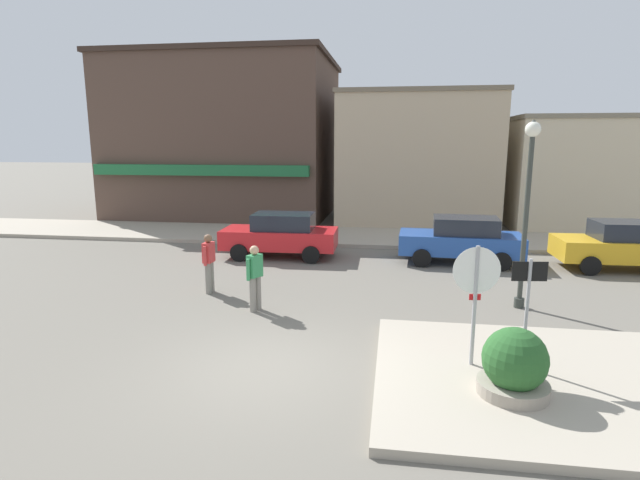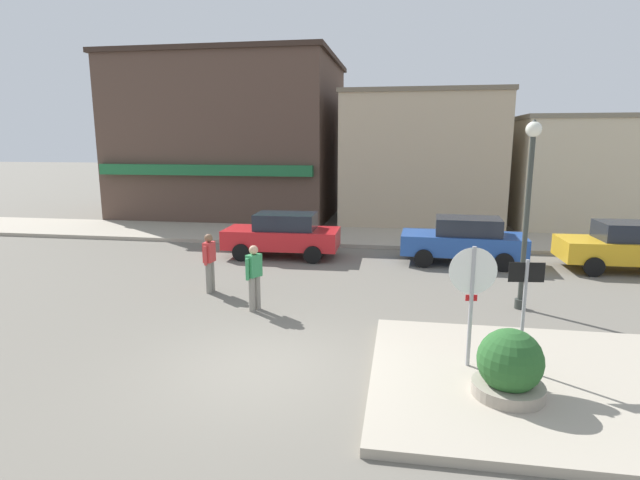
{
  "view_description": "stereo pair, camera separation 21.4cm",
  "coord_description": "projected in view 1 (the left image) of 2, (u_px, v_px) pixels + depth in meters",
  "views": [
    {
      "loc": [
        2.15,
        -8.15,
        4.04
      ],
      "look_at": [
        0.25,
        4.5,
        1.5
      ],
      "focal_mm": 28.0,
      "sensor_mm": 36.0,
      "label": 1
    },
    {
      "loc": [
        2.36,
        -8.12,
        4.04
      ],
      "look_at": [
        0.25,
        4.5,
        1.5
      ],
      "focal_mm": 28.0,
      "sensor_mm": 36.0,
      "label": 2
    }
  ],
  "objects": [
    {
      "name": "lamp_post",
      "position": [
        528.0,
        188.0,
        11.77
      ],
      "size": [
        0.36,
        0.36,
        4.54
      ],
      "color": "#333833",
      "rests_on": "ground"
    },
    {
      "name": "pedestrian_crossing_far",
      "position": [
        255.0,
        276.0,
        11.95
      ],
      "size": [
        0.36,
        0.53,
        1.61
      ],
      "color": "gray",
      "rests_on": "ground"
    },
    {
      "name": "parked_car_third",
      "position": [
        624.0,
        245.0,
        15.8
      ],
      "size": [
        4.03,
        1.94,
        1.56
      ],
      "color": "gold",
      "rests_on": "ground"
    },
    {
      "name": "planter",
      "position": [
        514.0,
        369.0,
        7.75
      ],
      "size": [
        1.1,
        1.1,
        1.23
      ],
      "color": "gray",
      "rests_on": "ground"
    },
    {
      "name": "parked_car_second",
      "position": [
        461.0,
        239.0,
        16.7
      ],
      "size": [
        4.08,
        2.04,
        1.56
      ],
      "color": "#234C9E",
      "rests_on": "ground"
    },
    {
      "name": "building_storefront_left_near",
      "position": [
        415.0,
        158.0,
        25.54
      ],
      "size": [
        7.62,
        7.57,
        6.35
      ],
      "color": "tan",
      "rests_on": "ground"
    },
    {
      "name": "building_storefront_left_mid",
      "position": [
        567.0,
        172.0,
        23.57
      ],
      "size": [
        5.51,
        5.6,
        5.17
      ],
      "color": "beige",
      "rests_on": "ground"
    },
    {
      "name": "ground_plane",
      "position": [
        269.0,
        369.0,
        9.01
      ],
      "size": [
        160.0,
        160.0,
        0.0
      ],
      "primitive_type": "plane",
      "color": "#6B665B"
    },
    {
      "name": "pedestrian_crossing_near",
      "position": [
        209.0,
        262.0,
        13.38
      ],
      "size": [
        0.24,
        0.55,
        1.61
      ],
      "color": "gray",
      "rests_on": "ground"
    },
    {
      "name": "sidewalk_corner",
      "position": [
        568.0,
        383.0,
        8.32
      ],
      "size": [
        6.4,
        4.8,
        0.15
      ],
      "primitive_type": "cube",
      "color": "#A89E8C",
      "rests_on": "ground"
    },
    {
      "name": "one_way_sign",
      "position": [
        527.0,
        303.0,
        8.52
      ],
      "size": [
        0.6,
        0.09,
        2.1
      ],
      "color": "#9E9EA3",
      "rests_on": "ground"
    },
    {
      "name": "kerb_far",
      "position": [
        342.0,
        236.0,
        21.15
      ],
      "size": [
        80.0,
        4.0,
        0.15
      ],
      "primitive_type": "cube",
      "color": "#A89E8C",
      "rests_on": "ground"
    },
    {
      "name": "parked_car_nearest",
      "position": [
        281.0,
        234.0,
        17.58
      ],
      "size": [
        4.04,
        1.95,
        1.56
      ],
      "color": "red",
      "rests_on": "ground"
    },
    {
      "name": "building_corner_shop",
      "position": [
        230.0,
        138.0,
        27.64
      ],
      "size": [
        11.41,
        9.45,
        8.38
      ],
      "color": "brown",
      "rests_on": "ground"
    },
    {
      "name": "stop_sign",
      "position": [
        475.0,
        290.0,
        8.6
      ],
      "size": [
        0.82,
        0.12,
        2.3
      ],
      "color": "#9E9EA3",
      "rests_on": "ground"
    }
  ]
}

